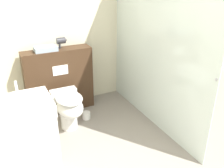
# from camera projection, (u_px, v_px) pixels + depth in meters

# --- Properties ---
(wall_back) EXTENTS (8.00, 0.06, 2.50)m
(wall_back) POSITION_uv_depth(u_px,v_px,m) (77.00, 25.00, 3.79)
(wall_back) COLOR beige
(wall_back) RESTS_ON ground_plane
(partition_panel) EXTENTS (1.00, 0.26, 0.97)m
(partition_panel) POSITION_uv_depth(u_px,v_px,m) (59.00, 81.00, 3.76)
(partition_panel) COLOR #3D2819
(partition_panel) RESTS_ON ground_plane
(shower_glass) EXTENTS (0.04, 2.14, 2.16)m
(shower_glass) POSITION_uv_depth(u_px,v_px,m) (155.00, 48.00, 3.24)
(shower_glass) COLOR silver
(shower_glass) RESTS_ON ground_plane
(toilet) EXTENTS (0.36, 0.58, 0.51)m
(toilet) POSITION_uv_depth(u_px,v_px,m) (69.00, 107.00, 3.34)
(toilet) COLOR white
(toilet) RESTS_ON ground_plane
(sink_vanity) EXTENTS (0.52, 0.44, 1.12)m
(sink_vanity) POSITION_uv_depth(u_px,v_px,m) (28.00, 148.00, 2.32)
(sink_vanity) COLOR white
(sink_vanity) RESTS_ON ground_plane
(hair_drier) EXTENTS (0.15, 0.09, 0.16)m
(hair_drier) POSITION_uv_depth(u_px,v_px,m) (62.00, 41.00, 3.58)
(hair_drier) COLOR #2D2D33
(hair_drier) RESTS_ON partition_panel
(folded_towel) EXTENTS (0.31, 0.20, 0.07)m
(folded_towel) POSITION_uv_depth(u_px,v_px,m) (46.00, 49.00, 3.48)
(folded_towel) COLOR #8C9EAD
(folded_towel) RESTS_ON partition_panel
(spare_toilet_roll) EXTENTS (0.12, 0.12, 0.11)m
(spare_toilet_roll) POSITION_uv_depth(u_px,v_px,m) (86.00, 115.00, 3.67)
(spare_toilet_roll) COLOR white
(spare_toilet_roll) RESTS_ON ground_plane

